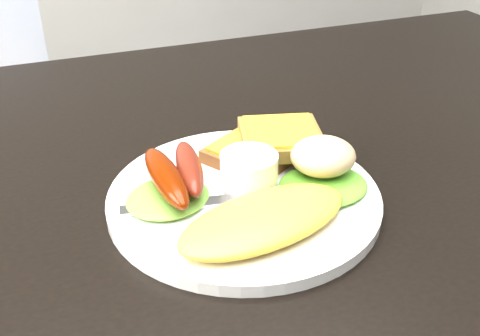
{
  "coord_description": "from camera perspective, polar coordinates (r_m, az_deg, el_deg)",
  "views": [
    {
      "loc": [
        -0.21,
        -0.46,
        1.04
      ],
      "look_at": [
        -0.05,
        -0.05,
        0.78
      ],
      "focal_mm": 42.0,
      "sensor_mm": 36.0,
      "label": 1
    }
  ],
  "objects": [
    {
      "name": "lettuce_left",
      "position": [
        0.5,
        -7.35,
        -2.99
      ],
      "size": [
        0.1,
        0.09,
        0.01
      ],
      "primitive_type": "ellipsoid",
      "rotation": [
        0.0,
        0.0,
        0.35
      ],
      "color": "#6B9E33",
      "rests_on": "plate"
    },
    {
      "name": "sausage_b",
      "position": [
        0.51,
        -5.21,
        0.03
      ],
      "size": [
        0.04,
        0.1,
        0.02
      ],
      "primitive_type": "ellipsoid",
      "rotation": [
        0.0,
        0.0,
        -0.16
      ],
      "color": "brown",
      "rests_on": "lettuce_left"
    },
    {
      "name": "ramekin",
      "position": [
        0.51,
        0.92,
        -0.2
      ],
      "size": [
        0.06,
        0.06,
        0.03
      ],
      "primitive_type": "cylinder",
      "rotation": [
        0.0,
        0.0,
        0.08
      ],
      "color": "white",
      "rests_on": "plate"
    },
    {
      "name": "toast_b",
      "position": [
        0.57,
        4.2,
        3.04
      ],
      "size": [
        0.1,
        0.1,
        0.01
      ],
      "primitive_type": "cube",
      "rotation": [
        0.0,
        0.0,
        -0.27
      ],
      "color": "olive",
      "rests_on": "toast_a"
    },
    {
      "name": "toast_a",
      "position": [
        0.56,
        1.29,
        1.54
      ],
      "size": [
        0.11,
        0.11,
        0.01
      ],
      "primitive_type": "cube",
      "rotation": [
        0.0,
        0.0,
        0.55
      ],
      "color": "olive",
      "rests_on": "plate"
    },
    {
      "name": "fork",
      "position": [
        0.5,
        -2.6,
        -3.46
      ],
      "size": [
        0.16,
        0.04,
        0.0
      ],
      "primitive_type": "cube",
      "rotation": [
        0.0,
        0.0,
        -0.18
      ],
      "color": "#ADAFB7",
      "rests_on": "plate"
    },
    {
      "name": "potato_salad",
      "position": [
        0.53,
        8.43,
        1.21
      ],
      "size": [
        0.06,
        0.06,
        0.03
      ],
      "primitive_type": "ellipsoid",
      "rotation": [
        0.0,
        0.0,
        -0.01
      ],
      "color": "beige",
      "rests_on": "lettuce_right"
    },
    {
      "name": "omelette",
      "position": [
        0.46,
        2.45,
        -5.24
      ],
      "size": [
        0.17,
        0.1,
        0.02
      ],
      "primitive_type": "ellipsoid",
      "rotation": [
        0.0,
        0.0,
        0.2
      ],
      "color": "yellow",
      "rests_on": "plate"
    },
    {
      "name": "plate",
      "position": [
        0.52,
        0.4,
        -3.0
      ],
      "size": [
        0.25,
        0.25,
        0.01
      ],
      "primitive_type": "cylinder",
      "color": "white",
      "rests_on": "dining_table"
    },
    {
      "name": "person",
      "position": [
        1.15,
        2.52,
        14.36
      ],
      "size": [
        0.57,
        0.43,
        1.44
      ],
      "primitive_type": "imported",
      "rotation": [
        0.0,
        0.0,
        3.31
      ],
      "color": "navy",
      "rests_on": "ground"
    },
    {
      "name": "lettuce_right",
      "position": [
        0.52,
        8.44,
        -1.71
      ],
      "size": [
        0.08,
        0.08,
        0.01
      ],
      "primitive_type": "ellipsoid",
      "rotation": [
        0.0,
        0.0,
        0.01
      ],
      "color": "#48981F",
      "rests_on": "plate"
    },
    {
      "name": "sausage_a",
      "position": [
        0.5,
        -7.55,
        -0.91
      ],
      "size": [
        0.03,
        0.11,
        0.03
      ],
      "primitive_type": "ellipsoid",
      "rotation": [
        0.0,
        0.0,
        0.04
      ],
      "color": "#6A2402",
      "rests_on": "lettuce_left"
    },
    {
      "name": "dining_table",
      "position": [
        0.59,
        2.51,
        -1.22
      ],
      "size": [
        1.2,
        0.8,
        0.04
      ],
      "primitive_type": "cube",
      "color": "black",
      "rests_on": "ground"
    }
  ]
}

